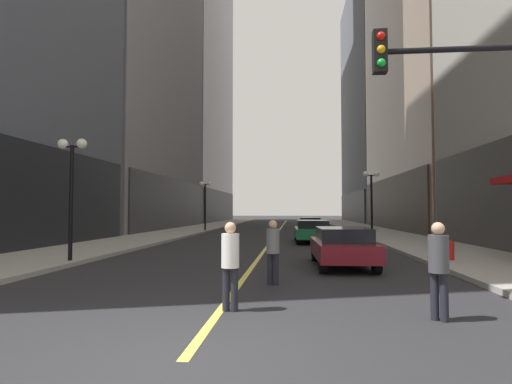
# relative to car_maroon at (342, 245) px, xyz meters

# --- Properties ---
(ground_plane) EXTENTS (200.00, 200.00, 0.00)m
(ground_plane) POSITION_rel_car_maroon_xyz_m (-3.02, 26.21, -0.72)
(ground_plane) COLOR #262628
(sidewalk_left) EXTENTS (4.50, 78.00, 0.15)m
(sidewalk_left) POSITION_rel_car_maroon_xyz_m (-11.27, 26.21, -0.64)
(sidewalk_left) COLOR #9E9991
(sidewalk_left) RESTS_ON ground
(sidewalk_right) EXTENTS (4.50, 78.00, 0.15)m
(sidewalk_right) POSITION_rel_car_maroon_xyz_m (5.23, 26.21, -0.64)
(sidewalk_right) COLOR #9E9991
(sidewalk_right) RESTS_ON ground
(lane_centre_stripe) EXTENTS (0.16, 70.00, 0.01)m
(lane_centre_stripe) POSITION_rel_car_maroon_xyz_m (-3.02, 26.21, -0.71)
(lane_centre_stripe) COLOR #E5D64C
(lane_centre_stripe) RESTS_ON ground
(building_left_far) EXTENTS (12.70, 26.00, 62.17)m
(building_left_far) POSITION_rel_car_maroon_xyz_m (-19.77, 51.21, 30.28)
(building_left_far) COLOR gray
(building_left_far) RESTS_ON ground
(building_right_far) EXTENTS (15.82, 26.00, 38.36)m
(building_right_far) POSITION_rel_car_maroon_xyz_m (15.29, 51.21, 18.40)
(building_right_far) COLOR slate
(building_right_far) RESTS_ON ground
(car_maroon) EXTENTS (1.96, 4.31, 1.32)m
(car_maroon) POSITION_rel_car_maroon_xyz_m (0.00, 0.00, 0.00)
(car_maroon) COLOR maroon
(car_maroon) RESTS_ON ground
(car_green) EXTENTS (2.07, 4.68, 1.32)m
(car_green) POSITION_rel_car_maroon_xyz_m (-0.58, 10.13, 0.00)
(car_green) COLOR #196038
(car_green) RESTS_ON ground
(car_blue) EXTENTS (1.93, 4.56, 1.32)m
(car_blue) POSITION_rel_car_maroon_xyz_m (-0.31, 19.13, 0.00)
(car_blue) COLOR navy
(car_blue) RESTS_ON ground
(pedestrian_in_grey_suit) EXTENTS (0.42, 0.42, 1.65)m
(pedestrian_in_grey_suit) POSITION_rel_car_maroon_xyz_m (-2.15, -3.44, 0.24)
(pedestrian_in_grey_suit) COLOR black
(pedestrian_in_grey_suit) RESTS_ON ground
(pedestrian_in_white_shirt) EXTENTS (0.35, 0.35, 1.68)m
(pedestrian_in_white_shirt) POSITION_rel_car_maroon_xyz_m (-2.82, -6.20, 0.26)
(pedestrian_in_white_shirt) COLOR black
(pedestrian_in_white_shirt) RESTS_ON ground
(pedestrian_with_orange_bag) EXTENTS (0.48, 0.48, 1.70)m
(pedestrian_with_orange_bag) POSITION_rel_car_maroon_xyz_m (0.88, -6.53, 0.27)
(pedestrian_with_orange_bag) COLOR black
(pedestrian_with_orange_bag) RESTS_ON ground
(traffic_light_near_right) EXTENTS (3.43, 0.35, 5.65)m
(traffic_light_near_right) POSITION_rel_car_maroon_xyz_m (2.33, -5.35, 3.02)
(traffic_light_near_right) COLOR black
(traffic_light_near_right) RESTS_ON ground
(street_lamp_left_near) EXTENTS (1.06, 0.36, 4.43)m
(street_lamp_left_near) POSITION_rel_car_maroon_xyz_m (-9.42, -0.28, 2.54)
(street_lamp_left_near) COLOR black
(street_lamp_left_near) RESTS_ON ground
(street_lamp_left_far) EXTENTS (1.06, 0.36, 4.43)m
(street_lamp_left_far) POSITION_rel_car_maroon_xyz_m (-9.42, 21.33, 2.54)
(street_lamp_left_far) COLOR black
(street_lamp_left_far) RESTS_ON ground
(street_lamp_right_mid) EXTENTS (1.06, 0.36, 4.43)m
(street_lamp_right_mid) POSITION_rel_car_maroon_xyz_m (3.38, 12.88, 2.54)
(street_lamp_right_mid) COLOR black
(street_lamp_right_mid) RESTS_ON ground
(fire_hydrant_right) EXTENTS (0.28, 0.28, 0.80)m
(fire_hydrant_right) POSITION_rel_car_maroon_xyz_m (3.88, 1.13, -0.32)
(fire_hydrant_right) COLOR red
(fire_hydrant_right) RESTS_ON ground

